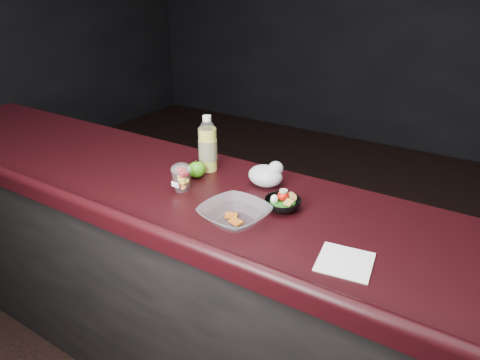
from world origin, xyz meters
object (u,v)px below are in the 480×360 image
object	(u,v)px
fruit_cup	(181,177)
takeout_bowl	(235,215)
snack_bowl	(282,203)
green_apple	(197,170)
lemonade_bottle	(208,148)

from	to	relation	value
fruit_cup	takeout_bowl	bearing A→B (deg)	-16.64
fruit_cup	snack_bowl	bearing A→B (deg)	10.49
snack_bowl	takeout_bowl	bearing A→B (deg)	-120.38
green_apple	takeout_bowl	xyz separation A→B (m)	(0.34, -0.22, -0.01)
fruit_cup	snack_bowl	world-z (taller)	fruit_cup
snack_bowl	takeout_bowl	world-z (taller)	snack_bowl
fruit_cup	green_apple	xyz separation A→B (m)	(-0.03, 0.13, -0.02)
green_apple	takeout_bowl	world-z (taller)	green_apple
snack_bowl	takeout_bowl	xyz separation A→B (m)	(-0.10, -0.17, 0.00)
takeout_bowl	lemonade_bottle	bearing A→B (deg)	137.50
snack_bowl	fruit_cup	bearing A→B (deg)	-169.51
lemonade_bottle	takeout_bowl	world-z (taller)	lemonade_bottle
fruit_cup	snack_bowl	distance (m)	0.42
fruit_cup	green_apple	size ratio (longest dim) A/B	1.50
green_apple	takeout_bowl	bearing A→B (deg)	-33.46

